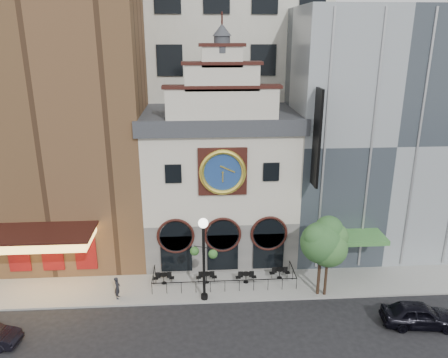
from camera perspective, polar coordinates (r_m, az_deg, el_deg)
ground at (r=32.18m, az=0.27°, el=-15.87°), size 120.00×120.00×0.00m
sidewalk at (r=34.23m, az=-0.02°, el=-13.41°), size 44.00×5.00×0.15m
clock_building at (r=36.25m, az=-0.56°, el=0.02°), size 12.60×8.78×18.65m
theater_building at (r=38.55m, az=-20.71°, el=9.01°), size 14.00×15.60×25.00m
retail_building at (r=40.21m, az=18.18°, el=6.05°), size 14.00×14.40×20.00m
office_tower at (r=46.60m, az=-1.49°, el=20.72°), size 20.00×16.00×40.00m
cafe_railing at (r=33.95m, az=-0.02°, el=-12.66°), size 10.60×2.60×0.90m
bistro_0 at (r=34.11m, az=-7.88°, el=-12.67°), size 1.58×0.68×0.90m
bistro_1 at (r=33.93m, az=-2.30°, el=-12.68°), size 1.58×0.68×0.90m
bistro_2 at (r=33.95m, az=2.89°, el=-12.66°), size 1.58×0.68×0.90m
bistro_3 at (r=34.72m, az=7.28°, el=-12.04°), size 1.58×0.68×0.90m
car_right at (r=32.26m, az=24.14°, el=-15.86°), size 4.97×2.46×1.63m
pedestrian at (r=32.86m, az=-13.75°, el=-13.63°), size 0.41×0.61×1.66m
lamppost at (r=30.40m, az=-2.68°, el=-9.29°), size 1.89×1.14×6.23m
tree_left at (r=31.53m, az=12.70°, el=-7.70°), size 3.07×2.96×5.92m
tree_right at (r=31.71m, az=13.55°, el=-8.35°), size 2.81×2.71×5.41m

